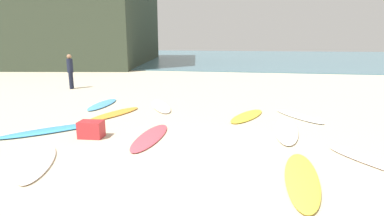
% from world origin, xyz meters
% --- Properties ---
extents(ground_plane, '(120.00, 120.00, 0.00)m').
position_xyz_m(ground_plane, '(0.00, 0.00, 0.00)').
color(ground_plane, beige).
extents(ocean_water, '(120.00, 40.00, 0.08)m').
position_xyz_m(ocean_water, '(0.00, 37.93, 0.04)').
color(ocean_water, slate).
rests_on(ocean_water, ground_plane).
extents(coastal_headland, '(27.78, 22.64, 11.15)m').
position_xyz_m(coastal_headland, '(-21.37, 23.79, 5.57)').
color(coastal_headland, '#333D2D').
rests_on(coastal_headland, ground_plane).
extents(surfboard_0, '(0.79, 2.55, 0.09)m').
position_xyz_m(surfboard_0, '(2.26, 3.57, 0.04)').
color(surfboard_0, white).
rests_on(surfboard_0, ground_plane).
extents(surfboard_1, '(2.20, 2.19, 0.08)m').
position_xyz_m(surfboard_1, '(-3.82, 2.45, 0.04)').
color(surfboard_1, '#43A1E1').
rests_on(surfboard_1, ground_plane).
extents(surfboard_2, '(0.79, 2.38, 0.08)m').
position_xyz_m(surfboard_2, '(2.19, 0.69, 0.04)').
color(surfboard_2, yellow).
rests_on(surfboard_2, ground_plane).
extents(surfboard_3, '(0.60, 2.23, 0.06)m').
position_xyz_m(surfboard_3, '(-1.09, 2.41, 0.03)').
color(surfboard_3, '#DF4754').
rests_on(surfboard_3, ground_plane).
extents(surfboard_5, '(1.23, 2.18, 0.07)m').
position_xyz_m(surfboard_5, '(-2.94, 4.47, 0.04)').
color(surfboard_5, orange).
rests_on(surfboard_5, ground_plane).
extents(surfboard_6, '(1.51, 2.34, 0.08)m').
position_xyz_m(surfboard_6, '(-1.81, 5.82, 0.04)').
color(surfboard_6, silver).
rests_on(surfboard_6, ground_plane).
extents(surfboard_7, '(1.53, 1.93, 0.08)m').
position_xyz_m(surfboard_7, '(2.82, 5.20, 0.04)').
color(surfboard_7, white).
rests_on(surfboard_7, ground_plane).
extents(surfboard_8, '(1.29, 2.00, 0.07)m').
position_xyz_m(surfboard_8, '(-2.73, 0.49, 0.03)').
color(surfboard_8, white).
rests_on(surfboard_8, ground_plane).
extents(surfboard_9, '(0.62, 2.10, 0.08)m').
position_xyz_m(surfboard_9, '(-3.99, 5.69, 0.04)').
color(surfboard_9, '#51A2E2').
rests_on(surfboard_9, ground_plane).
extents(surfboard_10, '(1.32, 2.11, 0.07)m').
position_xyz_m(surfboard_10, '(1.24, 4.92, 0.03)').
color(surfboard_10, yellow).
rests_on(surfboard_10, ground_plane).
extents(beachgoer_near, '(0.33, 0.34, 1.67)m').
position_xyz_m(beachgoer_near, '(-7.25, 8.97, 0.93)').
color(beachgoer_near, '#191E33').
rests_on(beachgoer_near, ground_plane).
extents(beach_cooler, '(0.60, 0.43, 0.42)m').
position_xyz_m(beach_cooler, '(-2.52, 2.19, 0.21)').
color(beach_cooler, '#B2282D').
rests_on(beach_cooler, ground_plane).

